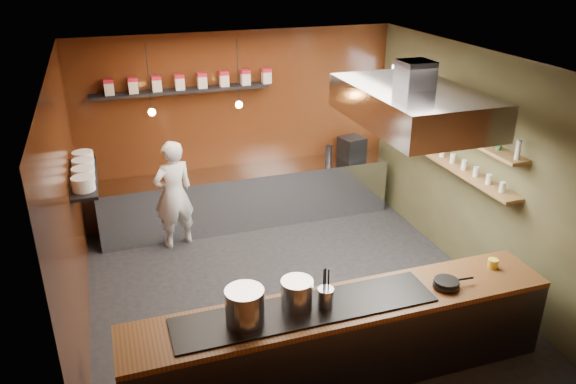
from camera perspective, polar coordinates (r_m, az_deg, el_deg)
name	(u,v)px	position (r m, az deg, el deg)	size (l,w,h in m)	color
floor	(291,293)	(7.42, 0.34, -10.26)	(5.00, 5.00, 0.00)	black
back_wall	(240,128)	(8.94, -4.86, 6.48)	(5.00, 5.00, 0.00)	#3D170B
left_wall	(69,218)	(6.40, -21.32, -2.44)	(5.00, 5.00, 0.00)	#3D170B
right_wall	(470,164)	(7.81, 18.02, 2.74)	(5.00, 5.00, 0.00)	#424025
ceiling	(292,61)	(6.25, 0.41, 13.16)	(5.00, 5.00, 0.00)	silver
window_pane	(405,103)	(9.01, 11.82, 8.84)	(1.00, 1.00, 0.00)	white
prep_counter	(248,197)	(9.02, -4.12, -0.49)	(4.60, 0.65, 0.90)	silver
pass_counter	(342,340)	(5.94, 5.49, -14.73)	(4.40, 0.72, 0.94)	#38383D
tin_shelf	(181,91)	(8.47, -10.80, 10.07)	(2.60, 0.26, 0.04)	black
plate_shelf	(84,178)	(7.29, -19.99, 1.39)	(0.30, 1.40, 0.04)	black
bottle_shelf_upper	(451,128)	(7.82, 16.19, 6.25)	(0.26, 2.80, 0.04)	olive
bottle_shelf_lower	(447,161)	(7.96, 15.81, 3.04)	(0.26, 2.80, 0.04)	olive
extractor_hood	(412,105)	(6.54, 12.53, 8.64)	(1.20, 2.00, 0.72)	#38383D
pendant_left	(152,108)	(7.79, -13.69, 8.25)	(0.10, 0.10, 0.95)	black
pendant_right	(239,101)	(7.97, -5.01, 9.19)	(0.10, 0.10, 0.95)	black
storage_tins	(191,81)	(8.46, -9.85, 11.04)	(2.43, 0.13, 0.22)	beige
plate_stacks	(83,170)	(7.26, -20.10, 2.12)	(0.26, 1.16, 0.16)	white
bottles	(452,118)	(7.78, 16.31, 7.24)	(0.06, 2.66, 0.24)	silver
wine_glasses	(447,155)	(7.93, 15.87, 3.61)	(0.07, 2.37, 0.13)	silver
stockpot_large	(245,307)	(5.27, -4.40, -11.53)	(0.37, 0.37, 0.35)	#B9BCC1
stockpot_small	(297,294)	(5.47, 0.92, -10.31)	(0.31, 0.31, 0.30)	silver
utensil_crock	(326,298)	(5.51, 3.84, -10.68)	(0.16, 0.16, 0.21)	#B2B5BA
frying_pan	(447,283)	(6.06, 15.82, -8.88)	(0.44, 0.27, 0.07)	black
butter_jar	(493,264)	(6.56, 20.08, -6.84)	(0.11, 0.11, 0.10)	gold
espresso_machine	(352,148)	(9.33, 6.50, 4.47)	(0.37, 0.35, 0.37)	black
chef	(174,195)	(8.33, -11.50, -0.26)	(0.60, 0.39, 1.64)	white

